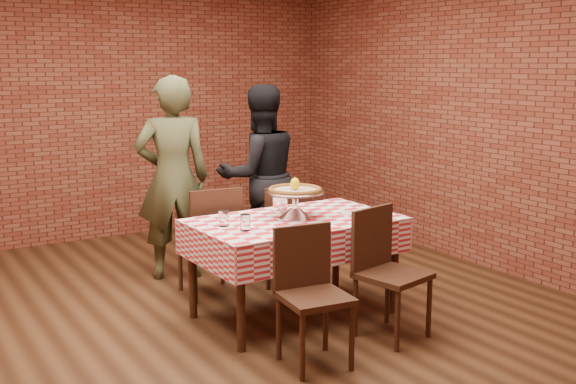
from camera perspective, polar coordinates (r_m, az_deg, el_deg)
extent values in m
plane|color=black|center=(5.26, -5.25, -10.69)|extent=(6.00, 6.00, 0.00)
plane|color=maroon|center=(7.72, -15.50, 6.86)|extent=(5.50, 0.00, 5.50)
cube|color=#402113|center=(5.26, 0.55, -6.28)|extent=(1.53, 0.94, 0.75)
cylinder|color=beige|center=(5.16, 0.58, 0.11)|extent=(0.49, 0.49, 0.03)
ellipsoid|color=yellow|center=(5.15, 0.58, 0.68)|extent=(0.09, 0.09, 0.09)
cylinder|color=white|center=(4.80, -3.56, -2.53)|extent=(0.07, 0.07, 0.11)
cylinder|color=white|center=(4.94, -5.34, -2.18)|extent=(0.07, 0.07, 0.11)
cylinder|color=white|center=(5.35, 5.14, -1.75)|extent=(0.15, 0.15, 0.01)
cube|color=white|center=(5.35, 6.75, -1.82)|extent=(0.06, 0.05, 0.00)
cube|color=white|center=(5.41, 7.31, -1.68)|extent=(0.06, 0.05, 0.00)
cube|color=silver|center=(5.43, -0.65, -0.90)|extent=(0.11, 0.10, 0.13)
imported|color=#424627|center=(6.18, -9.50, 1.13)|extent=(0.75, 0.60, 1.80)
imported|color=black|center=(6.51, -2.35, 1.34)|extent=(0.92, 0.76, 1.71)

